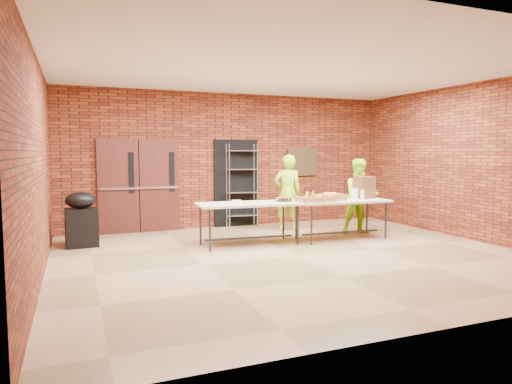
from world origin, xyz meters
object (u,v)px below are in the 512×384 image
Objects in this scene: table_right at (341,203)px; coffee_dispenser at (364,187)px; volunteer_man at (360,196)px; wire_rack at (242,185)px; table_left at (249,206)px; covered_grill at (81,219)px; volunteer_woman at (288,193)px.

table_right is 0.74m from coffee_dispenser.
table_right is 0.80m from volunteer_man.
wire_rack reaches higher than table_left.
volunteer_man is (2.70, 0.22, 0.08)m from table_left.
volunteer_man is at bearing 29.81° from table_right.
table_left is at bearing -164.92° from volunteer_man.
coffee_dispenser is 0.45× the size of covered_grill.
volunteer_woman reaches higher than table_right.
coffee_dispenser is at bearing 4.39° from table_left.
wire_rack is 1.15× the size of volunteer_woman.
wire_rack is at bearing 12.61° from covered_grill.
table_right is at bearing -16.85° from covered_grill.
table_left is (-0.62, -2.10, -0.25)m from wire_rack.
covered_grill is (-5.02, 1.16, -0.22)m from table_right.
table_right is 1.15× the size of volunteer_woman.
covered_grill is (-5.68, 1.02, -0.52)m from coffee_dispenser.
wire_rack is 1.21m from volunteer_woman.
covered_grill is 0.60× the size of volunteer_woman.
covered_grill is 5.80m from volunteer_man.
table_left is at bearing -179.91° from coffee_dispenser.
volunteer_man is (5.74, -0.80, 0.30)m from covered_grill.
volunteer_man is at bearing 75.34° from coffee_dispenser.
table_left is at bearing 55.66° from volunteer_woman.
wire_rack reaches higher than coffee_dispenser.
table_left is 2.72m from volunteer_man.
coffee_dispenser reaches higher than table_right.
volunteer_woman is at bearing 154.71° from volunteer_man.
table_left is 4.34× the size of coffee_dispenser.
volunteer_man is (0.06, 0.22, -0.22)m from coffee_dispenser.
volunteer_woman is (-0.60, 1.31, 0.13)m from table_right.
wire_rack is 2.92m from coffee_dispenser.
coffee_dispenser is 1.73m from volunteer_woman.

